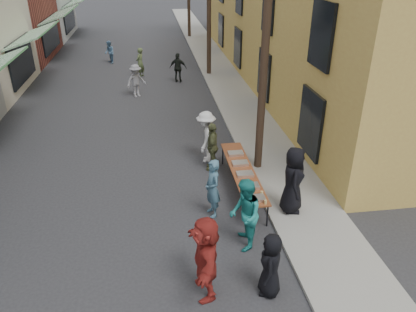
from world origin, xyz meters
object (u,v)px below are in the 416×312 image
object	(u,v)px
serving_table	(243,171)
guest_front_c	(245,215)
guest_front_a	(271,265)
server	(293,180)
utility_pole_near	(266,37)
catering_tray_sausage	(256,198)

from	to	relation	value
serving_table	guest_front_c	distance (m)	2.67
guest_front_a	server	world-z (taller)	server
guest_front_a	guest_front_c	bearing A→B (deg)	-152.75
utility_pole_near	serving_table	world-z (taller)	utility_pole_near
guest_front_c	server	xyz separation A→B (m)	(1.66, 1.27, 0.12)
utility_pole_near	catering_tray_sausage	xyz separation A→B (m)	(-0.86, -3.04, -3.71)
utility_pole_near	server	xyz separation A→B (m)	(0.27, -2.72, -3.41)
catering_tray_sausage	guest_front_a	world-z (taller)	guest_front_a
catering_tray_sausage	utility_pole_near	bearing A→B (deg)	74.17
guest_front_a	guest_front_c	world-z (taller)	guest_front_c
guest_front_a	guest_front_c	xyz separation A→B (m)	(-0.22, 1.62, 0.19)
guest_front_c	catering_tray_sausage	bearing A→B (deg)	157.21
serving_table	guest_front_c	world-z (taller)	guest_front_c
catering_tray_sausage	guest_front_c	world-z (taller)	guest_front_c
guest_front_c	server	size ratio (longest dim) A/B	0.98
utility_pole_near	guest_front_c	distance (m)	5.51
catering_tray_sausage	server	bearing A→B (deg)	15.78
catering_tray_sausage	guest_front_c	size ratio (longest dim) A/B	0.26
utility_pole_near	guest_front_c	xyz separation A→B (m)	(-1.39, -3.99, -3.54)
utility_pole_near	guest_front_c	world-z (taller)	utility_pole_near
catering_tray_sausage	guest_front_c	bearing A→B (deg)	-119.14
serving_table	catering_tray_sausage	xyz separation A→B (m)	(0.00, -1.65, 0.08)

